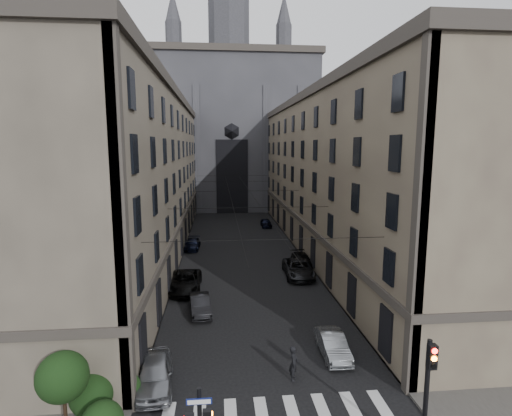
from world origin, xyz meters
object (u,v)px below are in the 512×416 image
object	(u,v)px
car_left_near	(155,373)
car_right_near	(333,345)
gothic_tower	(230,122)
pedestrian	(294,363)
car_left_midnear	(200,305)
car_right_far	(266,223)
car_right_midfar	(302,260)
car_left_midfar	(185,282)
traffic_light_right	(428,385)
car_right_midnear	(298,268)
car_left_far	(192,244)

from	to	relation	value
car_left_near	car_right_near	size ratio (longest dim) A/B	1.11
gothic_tower	pedestrian	bearing A→B (deg)	-88.88
car_left_midnear	car_right_far	size ratio (longest dim) A/B	1.10
gothic_tower	car_right_midfar	xyz separation A→B (m)	(6.20, -46.15, -17.15)
car_left_midfar	car_right_far	world-z (taller)	car_left_midfar
traffic_light_right	car_right_midnear	bearing A→B (deg)	91.20
car_right_midfar	car_right_near	bearing A→B (deg)	-98.31
gothic_tower	traffic_light_right	world-z (taller)	gothic_tower
gothic_tower	pedestrian	distance (m)	69.05
traffic_light_right	car_right_near	size ratio (longest dim) A/B	1.25
traffic_light_right	car_right_midfar	xyz separation A→B (m)	(0.60, 26.89, -2.64)
car_right_midnear	pedestrian	world-z (taller)	pedestrian
car_left_midnear	car_right_far	world-z (taller)	car_left_midnear
car_left_near	pedestrian	distance (m)	7.52
car_left_far	pedestrian	xyz separation A→B (m)	(7.33, -29.07, 0.33)
traffic_light_right	car_right_far	xyz separation A→B (m)	(-0.76, 47.96, -2.63)
car_right_midfar	gothic_tower	bearing A→B (deg)	95.52
car_right_near	car_right_far	size ratio (longest dim) A/B	1.08
car_left_far	car_right_far	size ratio (longest dim) A/B	1.15
gothic_tower	car_right_near	distance (m)	66.98
car_left_midfar	car_right_midnear	bearing A→B (deg)	14.89
pedestrian	car_right_midnear	bearing A→B (deg)	5.14
car_left_near	car_left_far	xyz separation A→B (m)	(0.19, 29.07, -0.15)
car_left_near	car_right_far	bearing A→B (deg)	70.15
car_left_near	gothic_tower	bearing A→B (deg)	79.63
car_right_midfar	pedestrian	xyz separation A→B (m)	(-4.89, -20.81, 0.32)
gothic_tower	car_left_midfar	bearing A→B (deg)	-96.22
car_right_near	car_right_midfar	distance (m)	18.59
car_left_near	car_right_near	xyz separation A→B (m)	(10.40, 2.33, -0.10)
car_right_far	car_right_midfar	bearing A→B (deg)	-87.03
gothic_tower	car_right_midnear	size ratio (longest dim) A/B	9.92
car_left_midnear	car_right_far	distance (m)	33.71
car_left_near	car_left_midfar	world-z (taller)	car_left_midfar
traffic_light_right	car_right_far	world-z (taller)	traffic_light_right
traffic_light_right	pedestrian	distance (m)	7.79
car_left_far	car_right_midfar	world-z (taller)	car_right_midfar
gothic_tower	car_right_near	world-z (taller)	gothic_tower
gothic_tower	car_left_far	world-z (taller)	gothic_tower
car_left_midnear	car_left_midfar	size ratio (longest dim) A/B	0.72
car_right_far	car_left_midnear	bearing A→B (deg)	-106.28
car_left_midfar	car_right_near	xyz separation A→B (m)	(9.92, -12.18, -0.13)
traffic_light_right	car_left_far	world-z (taller)	traffic_light_right
gothic_tower	car_right_midfar	size ratio (longest dim) A/B	12.90
car_right_far	car_left_midfar	bearing A→B (deg)	-111.82
car_right_near	car_left_far	bearing A→B (deg)	111.58
gothic_tower	car_right_far	world-z (taller)	gothic_tower
car_left_midfar	car_left_far	distance (m)	14.57
traffic_light_right	pedestrian	world-z (taller)	traffic_light_right
car_left_midnear	car_left_far	xyz separation A→B (m)	(-1.81, 19.66, -0.06)
car_left_near	car_right_midnear	distance (m)	20.74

